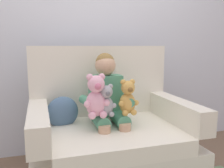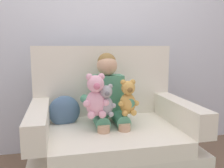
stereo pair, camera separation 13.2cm
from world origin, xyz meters
The scene contains 7 objects.
back_wall centered at (0.00, 0.77, 1.30)m, with size 6.00×0.10×2.60m, color silver.
armchair centered at (0.00, 0.05, 0.34)m, with size 1.26×0.91×1.11m.
seated_child centered at (-0.01, 0.07, 0.69)m, with size 0.45×0.39×0.82m.
plush_honey centered at (0.11, -0.07, 0.71)m, with size 0.16×0.13×0.28m.
plush_pink centered at (-0.14, -0.07, 0.74)m, with size 0.19×0.16×0.33m.
plush_grey centered at (-0.06, -0.07, 0.70)m, with size 0.15×0.12×0.25m.
throw_pillow centered at (-0.37, 0.17, 0.58)m, with size 0.26×0.12×0.26m, color slate.
Camera 2 is at (-0.41, -1.81, 1.11)m, focal length 38.63 mm.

